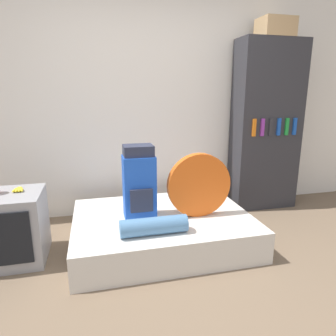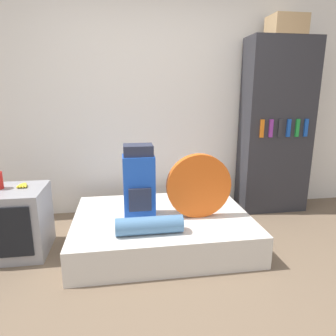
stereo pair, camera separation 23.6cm
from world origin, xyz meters
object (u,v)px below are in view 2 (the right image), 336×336
object	(u,v)px
backpack	(139,182)
television	(12,222)
sleeping_roll	(149,225)
tent_bag	(199,186)
cardboard_box	(286,26)
bookshelf	(276,128)

from	to	relation	value
backpack	television	size ratio (longest dim) A/B	1.12
sleeping_roll	television	xyz separation A→B (m)	(-1.18, 0.38, -0.06)
tent_bag	cardboard_box	bearing A→B (deg)	33.21
backpack	bookshelf	xyz separation A→B (m)	(1.65, 0.66, 0.39)
television	bookshelf	world-z (taller)	bookshelf
television	bookshelf	distance (m)	2.94
backpack	tent_bag	world-z (taller)	backpack
sleeping_roll	bookshelf	distance (m)	2.01
cardboard_box	television	bearing A→B (deg)	-167.18
sleeping_roll	television	distance (m)	1.24
backpack	tent_bag	distance (m)	0.54
backpack	bookshelf	bearing A→B (deg)	21.92
sleeping_roll	television	world-z (taller)	television
tent_bag	cardboard_box	size ratio (longest dim) A/B	1.59
sleeping_roll	bookshelf	xyz separation A→B (m)	(1.59, 1.04, 0.64)
tent_bag	bookshelf	xyz separation A→B (m)	(1.12, 0.76, 0.42)
bookshelf	sleeping_roll	bearing A→B (deg)	-146.77
backpack	sleeping_roll	xyz separation A→B (m)	(0.06, -0.38, -0.25)
television	bookshelf	size ratio (longest dim) A/B	0.30
cardboard_box	backpack	bearing A→B (deg)	-159.08
sleeping_roll	television	size ratio (longest dim) A/B	0.92
sleeping_roll	cardboard_box	bearing A→B (deg)	32.38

